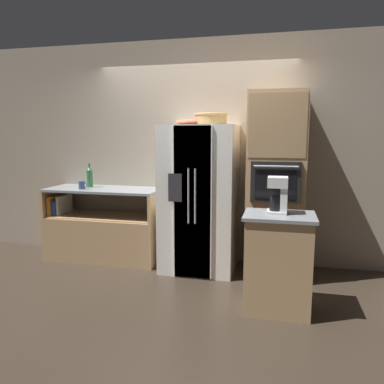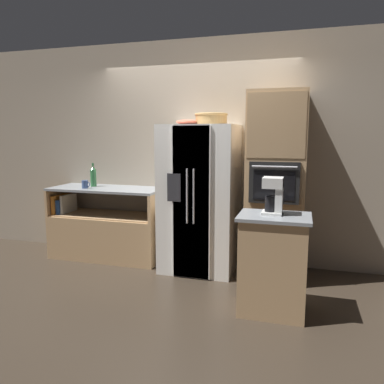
{
  "view_description": "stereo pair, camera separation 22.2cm",
  "coord_description": "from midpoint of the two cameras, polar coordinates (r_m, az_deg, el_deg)",
  "views": [
    {
      "loc": [
        1.08,
        -4.23,
        1.62
      ],
      "look_at": [
        0.07,
        -0.01,
        0.96
      ],
      "focal_mm": 35.0,
      "sensor_mm": 36.0,
      "label": 1
    },
    {
      "loc": [
        1.3,
        -4.18,
        1.62
      ],
      "look_at": [
        0.07,
        -0.01,
        0.96
      ],
      "focal_mm": 35.0,
      "sensor_mm": 36.0,
      "label": 2
    }
  ],
  "objects": [
    {
      "name": "island_counter",
      "position": [
        3.57,
        14.02,
        -10.59
      ],
      "size": [
        0.64,
        0.49,
        0.91
      ],
      "color": "tan",
      "rests_on": "ground_plane"
    },
    {
      "name": "mug",
      "position": [
        4.99,
        -14.76,
        1.14
      ],
      "size": [
        0.12,
        0.08,
        0.1
      ],
      "color": "#384C7A",
      "rests_on": "counter_left"
    },
    {
      "name": "bottle_tall",
      "position": [
        5.14,
        -13.62,
        2.36
      ],
      "size": [
        0.08,
        0.08,
        0.31
      ],
      "color": "#33723F",
      "rests_on": "counter_left"
    },
    {
      "name": "refrigerator",
      "position": [
        4.47,
        2.6,
        -0.98
      ],
      "size": [
        0.86,
        0.78,
        1.74
      ],
      "color": "white",
      "rests_on": "ground_plane"
    },
    {
      "name": "counter_left",
      "position": [
        5.11,
        -11.55,
        -6.01
      ],
      "size": [
        1.48,
        0.61,
        0.94
      ],
      "color": "tan",
      "rests_on": "ground_plane"
    },
    {
      "name": "wall_oven",
      "position": [
        4.36,
        14.12,
        0.88
      ],
      "size": [
        0.63,
        0.74,
        2.09
      ],
      "color": "tan",
      "rests_on": "ground_plane"
    },
    {
      "name": "wicker_basket",
      "position": [
        4.4,
        4.41,
        11.11
      ],
      "size": [
        0.38,
        0.38,
        0.13
      ],
      "color": "tan",
      "rests_on": "refrigerator"
    },
    {
      "name": "wall_back",
      "position": [
        4.84,
        2.18,
        6.09
      ],
      "size": [
        12.0,
        0.06,
        2.8
      ],
      "color": "tan",
      "rests_on": "ground_plane"
    },
    {
      "name": "fruit_bowl",
      "position": [
        4.4,
        0.79,
        10.61
      ],
      "size": [
        0.27,
        0.27,
        0.06
      ],
      "color": "#DB664C",
      "rests_on": "refrigerator"
    },
    {
      "name": "ground_plane",
      "position": [
        4.66,
        0.59,
        -11.63
      ],
      "size": [
        20.0,
        20.0,
        0.0
      ],
      "primitive_type": "plane",
      "color": "#382D23"
    },
    {
      "name": "coffee_maker",
      "position": [
        3.45,
        14.31,
        -0.34
      ],
      "size": [
        0.18,
        0.19,
        0.33
      ],
      "color": "white",
      "rests_on": "island_counter"
    }
  ]
}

